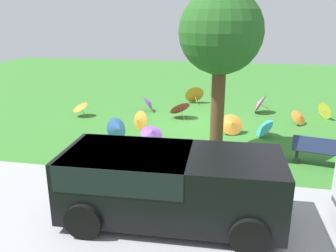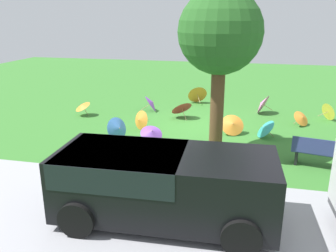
{
  "view_description": "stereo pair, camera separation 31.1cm",
  "coord_description": "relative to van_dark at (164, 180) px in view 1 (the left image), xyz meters",
  "views": [
    {
      "loc": [
        -1.66,
        13.28,
        4.29
      ],
      "look_at": [
        0.59,
        1.95,
        0.6
      ],
      "focal_mm": 37.56,
      "sensor_mm": 36.0,
      "label": 1
    },
    {
      "loc": [
        -1.96,
        13.22,
        4.29
      ],
      "look_at": [
        0.59,
        1.95,
        0.6
      ],
      "focal_mm": 37.56,
      "sensor_mm": 36.0,
      "label": 2
    }
  ],
  "objects": [
    {
      "name": "parasol_purple_3",
      "position": [
        1.35,
        -4.41,
        -0.48
      ],
      "size": [
        1.02,
        1.01,
        0.7
      ],
      "color": "tan",
      "rests_on": "ground"
    },
    {
      "name": "parasol_orange_6",
      "position": [
        -3.96,
        -7.73,
        -0.57
      ],
      "size": [
        0.87,
        0.87,
        0.63
      ],
      "color": "tan",
      "rests_on": "ground"
    },
    {
      "name": "van_dark",
      "position": [
        0.0,
        0.0,
        0.0
      ],
      "size": [
        4.67,
        2.26,
        1.53
      ],
      "color": "black",
      "rests_on": "ground"
    },
    {
      "name": "parasol_orange_1",
      "position": [
        5.27,
        -7.19,
        -0.45
      ],
      "size": [
        0.97,
        0.97,
        0.68
      ],
      "color": "tan",
      "rests_on": "ground"
    },
    {
      "name": "parasol_yellow_0",
      "position": [
        -5.21,
        -8.9,
        -0.53
      ],
      "size": [
        0.83,
        0.81,
        0.76
      ],
      "color": "tan",
      "rests_on": "ground"
    },
    {
      "name": "parasol_pink_0",
      "position": [
        -2.45,
        -9.34,
        -0.46
      ],
      "size": [
        0.88,
        1.05,
        0.9
      ],
      "color": "tan",
      "rests_on": "ground"
    },
    {
      "name": "ground",
      "position": [
        0.25,
        -6.66,
        -0.91
      ],
      "size": [
        40.0,
        40.0,
        0.0
      ],
      "primitive_type": "plane",
      "color": "#387A2D"
    },
    {
      "name": "road_strip",
      "position": [
        0.25,
        -0.1,
        -0.91
      ],
      "size": [
        40.0,
        3.98,
        0.01
      ],
      "primitive_type": "cube",
      "color": "#9E9EA3",
      "rests_on": "ground"
    },
    {
      "name": "parasol_red_0",
      "position": [
        0.97,
        -7.81,
        -0.42
      ],
      "size": [
        1.2,
        1.19,
        0.86
      ],
      "color": "tan",
      "rests_on": "ground"
    },
    {
      "name": "parasol_orange_0",
      "position": [
        2.22,
        -5.91,
        -0.53
      ],
      "size": [
        0.79,
        0.71,
        0.76
      ],
      "color": "tan",
      "rests_on": "ground"
    },
    {
      "name": "parasol_orange_5",
      "position": [
        -1.31,
        -6.06,
        -0.52
      ],
      "size": [
        0.99,
        0.87,
        0.76
      ],
      "color": "tan",
      "rests_on": "ground"
    },
    {
      "name": "parasol_purple_0",
      "position": [
        2.5,
        -8.63,
        -0.52
      ],
      "size": [
        0.91,
        0.98,
        0.78
      ],
      "color": "tan",
      "rests_on": "ground"
    },
    {
      "name": "parasol_teal_0",
      "position": [
        -2.44,
        -6.01,
        -0.55
      ],
      "size": [
        0.85,
        0.94,
        0.72
      ],
      "color": "tan",
      "rests_on": "ground"
    },
    {
      "name": "parasol_orange_4",
      "position": [
        0.68,
        -10.68,
        -0.45
      ],
      "size": [
        1.11,
        1.03,
        0.92
      ],
      "color": "tan",
      "rests_on": "ground"
    },
    {
      "name": "park_bench",
      "position": [
        -3.94,
        -3.63,
        -0.45
      ],
      "size": [
        1.66,
        0.78,
        0.9
      ],
      "color": "navy",
      "rests_on": "ground"
    },
    {
      "name": "parasol_blue_0",
      "position": [
        2.62,
        -4.58,
        -0.49
      ],
      "size": [
        0.86,
        0.94,
        0.85
      ],
      "color": "tan",
      "rests_on": "ground"
    },
    {
      "name": "shade_tree",
      "position": [
        -0.86,
        -4.11,
        2.81
      ],
      "size": [
        2.51,
        2.51,
        5.05
      ],
      "color": "brown",
      "rests_on": "ground"
    }
  ]
}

